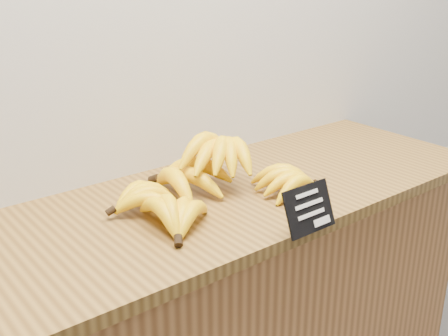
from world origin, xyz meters
TOP-DOWN VIEW (x-y plane):
  - counter_top at (0.17, 2.75)m, footprint 1.58×0.54m
  - chalkboard_sign at (0.23, 2.48)m, footprint 0.13×0.04m
  - banana_pile at (0.15, 2.75)m, footprint 0.53×0.38m

SIDE VIEW (x-z plane):
  - counter_top at x=0.17m, z-range 0.90..0.93m
  - banana_pile at x=0.15m, z-range 0.91..1.04m
  - chalkboard_sign at x=0.23m, z-range 0.93..1.03m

